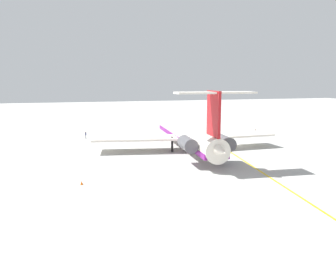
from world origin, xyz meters
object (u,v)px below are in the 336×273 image
ground_crew_near_nose (86,134)px  safety_cone_nose (82,183)px  ground_crew_near_tail (255,131)px  main_jetliner (188,134)px

ground_crew_near_nose → safety_cone_nose: bearing=106.1°
ground_crew_near_nose → ground_crew_near_tail: size_ratio=0.98×
ground_crew_near_nose → safety_cone_nose: (-40.53, 2.91, -0.85)m
ground_crew_near_nose → ground_crew_near_tail: (-7.64, -43.64, 0.02)m
main_jetliner → safety_cone_nose: bearing=133.8°
main_jetliner → ground_crew_near_tail: main_jetliner is taller
ground_crew_near_nose → safety_cone_nose: size_ratio=3.24×
main_jetliner → safety_cone_nose: 29.21m
ground_crew_near_nose → ground_crew_near_tail: ground_crew_near_tail is taller
main_jetliner → safety_cone_nose: size_ratio=80.70×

